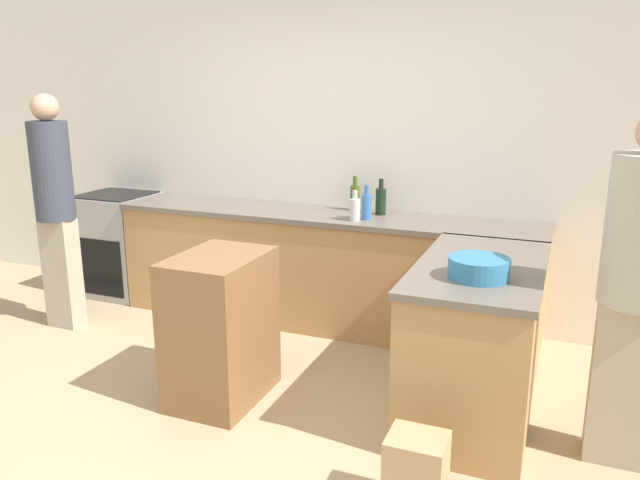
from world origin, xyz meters
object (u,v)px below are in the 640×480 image
island_table (221,328)px  person_at_peninsula (639,282)px  olive_oil_bottle (355,197)px  vinegar_bottle_clear (355,209)px  water_bottle_blue (367,206)px  wine_bottle_dark (381,200)px  paper_bag (416,475)px  person_by_range (55,202)px  mixing_bowl (479,268)px  range_oven (119,244)px

island_table → person_at_peninsula: person_at_peninsula is taller
olive_oil_bottle → vinegar_bottle_clear: size_ratio=1.23×
water_bottle_blue → person_at_peninsula: person_at_peninsula is taller
wine_bottle_dark → water_bottle_blue: (-0.05, -0.21, -0.01)m
olive_oil_bottle → paper_bag: olive_oil_bottle is taller
island_table → wine_bottle_dark: wine_bottle_dark is taller
olive_oil_bottle → person_by_range: (-2.06, -1.01, -0.01)m
paper_bag → mixing_bowl: bearing=80.8°
olive_oil_bottle → water_bottle_blue: size_ratio=1.06×
island_table → water_bottle_blue: bearing=68.4°
island_table → water_bottle_blue: size_ratio=3.54×
wine_bottle_dark → olive_oil_bottle: wine_bottle_dark is taller
wine_bottle_dark → water_bottle_blue: bearing=-102.4°
person_at_peninsula → wine_bottle_dark: bearing=142.7°
mixing_bowl → paper_bag: 1.08m
island_table → person_by_range: person_by_range is taller
vinegar_bottle_clear → water_bottle_blue: (0.07, 0.07, 0.01)m
wine_bottle_dark → olive_oil_bottle: bearing=162.5°
wine_bottle_dark → paper_bag: 2.37m
water_bottle_blue → person_by_range: size_ratio=0.14×
mixing_bowl → paper_bag: size_ratio=0.84×
island_table → mixing_bowl: size_ratio=2.86×
olive_oil_bottle → water_bottle_blue: olive_oil_bottle is taller
range_oven → person_by_range: size_ratio=0.51×
water_bottle_blue → person_by_range: (-2.25, -0.73, -0.01)m
olive_oil_bottle → paper_bag: 2.52m
olive_oil_bottle → water_bottle_blue: (0.19, -0.28, -0.01)m
person_by_range → person_at_peninsula: 3.98m
vinegar_bottle_clear → water_bottle_blue: bearing=45.6°
mixing_bowl → person_at_peninsula: person_at_peninsula is taller
wine_bottle_dark → person_by_range: (-2.30, -0.93, -0.01)m
range_oven → person_by_range: person_by_range is taller
mixing_bowl → water_bottle_blue: 1.48m
mixing_bowl → vinegar_bottle_clear: 1.48m
wine_bottle_dark → olive_oil_bottle: size_ratio=1.01×
range_oven → person_by_range: 1.00m
island_table → paper_bag: (1.35, -0.60, -0.26)m
range_oven → mixing_bowl: bearing=-20.0°
wine_bottle_dark → range_oven: bearing=-177.6°
mixing_bowl → person_at_peninsula: size_ratio=0.18×
wine_bottle_dark → water_bottle_blue: wine_bottle_dark is taller
person_by_range → person_at_peninsula: size_ratio=1.02×
water_bottle_blue → island_table: bearing=-111.6°
vinegar_bottle_clear → paper_bag: bearing=-62.9°
person_by_range → person_at_peninsula: bearing=-4.9°
range_oven → person_at_peninsula: size_ratio=0.52×
paper_bag → range_oven: bearing=148.7°
range_oven → mixing_bowl: mixing_bowl is taller
range_oven → person_at_peninsula: 4.30m
range_oven → olive_oil_bottle: bearing=4.6°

